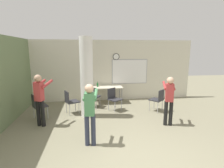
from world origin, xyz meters
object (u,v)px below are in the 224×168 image
Objects in this scene: chair_near_pillar at (70,100)px; person_playing_side at (169,97)px; person_playing_front at (90,110)px; chair_by_left_wall at (38,105)px; chair_table_front at (114,98)px; folding_table at (106,88)px; person_watching_back at (40,96)px; chair_table_left at (93,96)px; chair_mid_room at (158,99)px; bottle_on_table at (98,85)px.

chair_near_pillar is 0.56× the size of person_playing_side.
chair_by_left_wall is at bearing 132.34° from person_playing_front.
chair_near_pillar is (-1.65, -0.17, 0.00)m from chair_table_front.
person_playing_front is (-2.45, -0.87, 0.01)m from person_playing_side.
folding_table is 1.91m from chair_near_pillar.
chair_table_left is at bearing 43.30° from person_watching_back.
bottle_on_table is at bearing 146.29° from chair_mid_room.
chair_by_left_wall is at bearing -168.40° from chair_table_front.
chair_by_left_wall is 0.53× the size of person_watching_back.
bottle_on_table is at bearing 84.09° from person_playing_front.
chair_near_pillar is at bearing -129.81° from bottle_on_table.
chair_table_left is 0.56× the size of person_playing_front.
chair_table_left is at bearing 151.50° from chair_table_front.
chair_mid_room is at bearing -17.96° from chair_table_left.
person_playing_side reaches higher than chair_table_left.
chair_near_pillar is at bearing -174.13° from chair_table_front.
chair_mid_room is at bearing 2.47° from chair_by_left_wall.
chair_table_front is 2.76m from chair_by_left_wall.
bottle_on_table is 2.95m from person_watching_back.
chair_table_front is at bearing -63.02° from bottle_on_table.
chair_by_left_wall is 0.56× the size of person_playing_front.
chair_mid_room is at bearing -33.71° from bottle_on_table.
person_watching_back is 2.02m from person_playing_front.
person_playing_front reaches higher than folding_table.
chair_near_pillar is at bearing 20.16° from chair_by_left_wall.
chair_near_pillar is at bearing 155.48° from person_playing_side.
person_watching_back is at bearing -67.07° from chair_by_left_wall.
bottle_on_table is at bearing 38.29° from chair_by_left_wall.
folding_table is 1.07m from chair_table_front.
chair_by_left_wall is 2.64m from person_playing_front.
bottle_on_table is 0.15× the size of person_playing_front.
chair_mid_room is at bearing 10.61° from person_watching_back.
person_playing_front is at bearing -73.00° from chair_near_pillar.
chair_by_left_wall is at bearing -141.71° from bottle_on_table.
person_playing_front is at bearing -140.99° from chair_mid_room.
chair_table_front is 1.00× the size of chair_table_left.
chair_by_left_wall is (-1.91, -0.98, 0.00)m from chair_table_left.
person_playing_front is (-0.76, -3.52, 0.25)m from folding_table.
person_playing_front reaches higher than chair_near_pillar.
chair_table_left is at bearing 162.04° from chair_mid_room.
chair_mid_room reaches higher than folding_table.
folding_table is at bearing 122.53° from person_playing_side.
person_watching_back is (-4.12, -0.77, 0.45)m from chair_mid_room.
bottle_on_table is 0.79m from chair_table_left.
chair_table_left is at bearing -134.62° from folding_table.
person_watching_back is at bearing -155.14° from chair_table_front.
chair_by_left_wall is 4.35m from person_playing_side.
folding_table is at bearing 45.38° from chair_table_left.
chair_table_left is 0.53× the size of person_watching_back.
person_playing_front is (1.51, -1.34, -0.04)m from person_watching_back.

